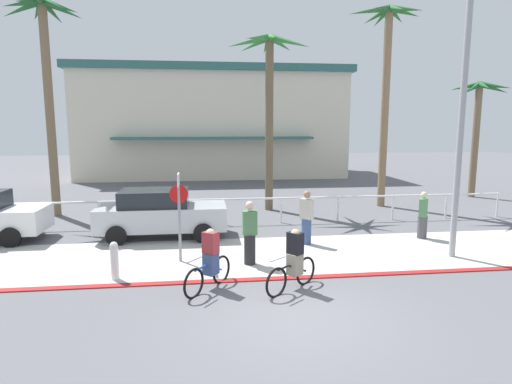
{
  "coord_description": "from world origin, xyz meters",
  "views": [
    {
      "loc": [
        -1.9,
        -8.17,
        3.91
      ],
      "look_at": [
        -0.15,
        6.0,
        1.67
      ],
      "focal_mm": 30.19,
      "sensor_mm": 36.0,
      "label": 1
    }
  ],
  "objects": [
    {
      "name": "ground_plane",
      "position": [
        0.0,
        10.0,
        0.0
      ],
      "size": [
        80.0,
        80.0,
        0.0
      ],
      "primitive_type": "plane",
      "color": "#5B5B60"
    },
    {
      "name": "sidewalk_strip",
      "position": [
        0.0,
        4.2,
        0.01
      ],
      "size": [
        44.0,
        4.0,
        0.02
      ],
      "primitive_type": "cube",
      "color": "beige",
      "rests_on": "ground"
    },
    {
      "name": "curb_paint",
      "position": [
        0.0,
        2.2,
        0.01
      ],
      "size": [
        44.0,
        0.24,
        0.03
      ],
      "primitive_type": "cube",
      "color": "maroon",
      "rests_on": "ground"
    },
    {
      "name": "building_backdrop",
      "position": [
        -1.09,
        26.18,
        4.06
      ],
      "size": [
        20.01,
        9.78,
        8.08
      ],
      "color": "beige",
      "rests_on": "ground"
    },
    {
      "name": "rail_fence",
      "position": [
        -0.0,
        8.5,
        0.84
      ],
      "size": [
        21.24,
        0.08,
        1.04
      ],
      "color": "white",
      "rests_on": "ground"
    },
    {
      "name": "stop_sign_bike_lane",
      "position": [
        -2.59,
        3.93,
        1.68
      ],
      "size": [
        0.52,
        0.56,
        2.56
      ],
      "color": "gray",
      "rests_on": "ground"
    },
    {
      "name": "bollard_1",
      "position": [
        -4.17,
        2.64,
        0.52
      ],
      "size": [
        0.2,
        0.2,
        1.0
      ],
      "color": "white",
      "rests_on": "ground"
    },
    {
      "name": "streetlight_curb",
      "position": [
        5.43,
        3.18,
        4.28
      ],
      "size": [
        0.24,
        2.54,
        7.5
      ],
      "color": "#9EA0A5",
      "rests_on": "ground"
    },
    {
      "name": "palm_tree_1",
      "position": [
        -8.26,
        11.11,
        6.81
      ],
      "size": [
        3.31,
        3.5,
        9.01
      ],
      "color": "#756047",
      "rests_on": "ground"
    },
    {
      "name": "palm_tree_2",
      "position": [
        1.09,
        11.25,
        5.99
      ],
      "size": [
        3.73,
        3.31,
        7.86
      ],
      "color": "brown",
      "rests_on": "ground"
    },
    {
      "name": "palm_tree_3",
      "position": [
        6.61,
        11.48,
        6.89
      ],
      "size": [
        3.41,
        3.29,
        9.29
      ],
      "color": "#846B4C",
      "rests_on": "ground"
    },
    {
      "name": "palm_tree_4",
      "position": [
        12.73,
        13.48,
        4.63
      ],
      "size": [
        3.06,
        2.72,
        6.18
      ],
      "color": "#756047",
      "rests_on": "ground"
    },
    {
      "name": "car_silver_1",
      "position": [
        -3.4,
        6.78,
        0.87
      ],
      "size": [
        4.4,
        2.02,
        1.69
      ],
      "color": "#B2B7BC",
      "rests_on": "ground"
    },
    {
      "name": "cyclist_black_0",
      "position": [
        0.2,
        1.49,
        0.69
      ],
      "size": [
        1.45,
        1.2,
        1.5
      ],
      "color": "black",
      "rests_on": "ground"
    },
    {
      "name": "cyclist_blue_1",
      "position": [
        -1.78,
        1.77,
        0.69
      ],
      "size": [
        1.15,
        1.49,
        1.5
      ],
      "color": "black",
      "rests_on": "ground"
    },
    {
      "name": "pedestrian_0",
      "position": [
        1.43,
        5.27,
        0.83
      ],
      "size": [
        0.47,
        0.46,
        1.79
      ],
      "color": "#384C7A",
      "rests_on": "ground"
    },
    {
      "name": "pedestrian_1",
      "position": [
        -0.64,
        3.44,
        0.85
      ],
      "size": [
        0.4,
        0.32,
        1.82
      ],
      "color": "#232326",
      "rests_on": "ground"
    },
    {
      "name": "pedestrian_2",
      "position": [
        5.58,
        5.49,
        0.76
      ],
      "size": [
        0.44,
        0.48,
        1.65
      ],
      "color": "#4C4C51",
      "rests_on": "ground"
    }
  ]
}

